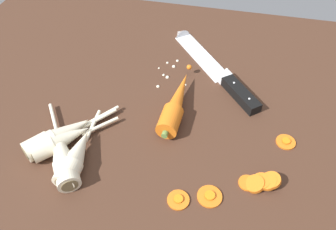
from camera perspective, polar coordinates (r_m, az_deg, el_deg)
The scene contains 13 objects.
ground_plane at distance 70.29cm, azimuth 0.36°, elevation -0.78°, with size 120.00×90.00×4.00cm, color #42281C.
chefs_knife at distance 80.50cm, azimuth 7.39°, elevation 8.70°, with size 24.56×29.02×4.18cm.
whole_carrot at distance 67.91cm, azimuth 1.42°, elevation 2.05°, with size 4.90×21.96×4.20cm.
parsnip_front at distance 65.55cm, azimuth -18.48°, elevation -3.45°, with size 14.04×17.06×4.00cm.
parsnip_mid_left at distance 61.59cm, azimuth -15.62°, elevation -6.84°, with size 4.19×18.12×4.00cm.
parsnip_mid_right at distance 64.65cm, azimuth -18.01°, elevation -4.21°, with size 13.73×14.10×4.00cm.
parsnip_back at distance 62.53cm, azimuth -17.87°, elevation -6.51°, with size 14.41×18.95×4.00cm.
parsnip_outer at distance 65.45cm, azimuth -17.76°, elevation -3.29°, with size 12.65×15.07×4.00cm.
carrot_slice_stack at distance 59.87cm, azimuth 15.71°, elevation -11.09°, with size 7.07×4.22×2.86cm.
carrot_slice_stray_near at distance 56.63cm, azimuth 1.79°, elevation -14.39°, with size 3.76×3.76×0.70cm.
carrot_slice_stray_mid at distance 57.35cm, azimuth 7.22°, elevation -13.72°, with size 4.24×4.24×0.70cm.
carrot_slice_stray_far at distance 67.36cm, azimuth 19.74°, elevation -4.32°, with size 3.70×3.70×0.70cm.
mince_crumbs at distance 78.36cm, azimuth 1.43°, elevation 7.61°, with size 16.48×10.90×0.83cm.
Camera 1 is at (9.92, -46.19, 50.05)cm, focal length 35.22 mm.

